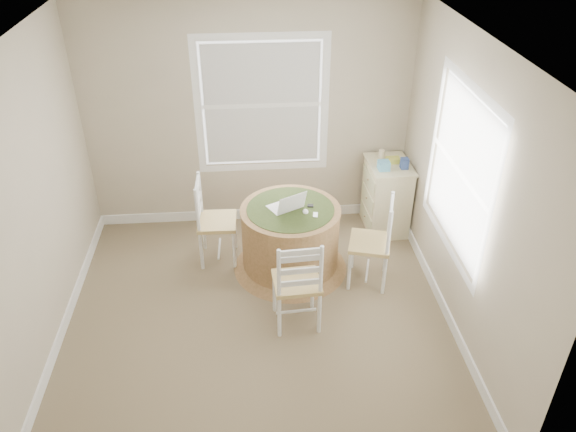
{
  "coord_description": "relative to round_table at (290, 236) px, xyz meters",
  "views": [
    {
      "loc": [
        -0.04,
        -4.01,
        3.69
      ],
      "look_at": [
        0.33,
        0.45,
        0.85
      ],
      "focal_mm": 35.0,
      "sensor_mm": 36.0,
      "label": 1
    }
  ],
  "objects": [
    {
      "name": "chair_left",
      "position": [
        -0.76,
        0.23,
        0.08
      ],
      "size": [
        0.41,
        0.43,
        0.95
      ],
      "primitive_type": null,
      "rotation": [
        0.0,
        0.0,
        1.55
      ],
      "color": "white",
      "rests_on": "ground"
    },
    {
      "name": "cup_cream",
      "position": [
        1.11,
        0.87,
        0.48
      ],
      "size": [
        0.07,
        0.07,
        0.09
      ],
      "primitive_type": "cylinder",
      "color": "beige",
      "rests_on": "corner_chest"
    },
    {
      "name": "box_yellow",
      "position": [
        1.21,
        0.72,
        0.47
      ],
      "size": [
        0.15,
        0.11,
        0.06
      ],
      "primitive_type": "cube",
      "rotation": [
        0.0,
        0.0,
        0.03
      ],
      "color": "#C6C846",
      "rests_on": "corner_chest"
    },
    {
      "name": "corner_chest",
      "position": [
        1.17,
        0.69,
        0.02
      ],
      "size": [
        0.5,
        0.64,
        0.84
      ],
      "rotation": [
        0.0,
        0.0,
        0.03
      ],
      "color": "beige",
      "rests_on": "ground"
    },
    {
      "name": "mouse",
      "position": [
        0.14,
        -0.07,
        0.34
      ],
      "size": [
        0.07,
        0.1,
        0.03
      ],
      "primitive_type": "ellipsoid",
      "rotation": [
        0.0,
        0.0,
        -0.16
      ],
      "color": "white",
      "rests_on": "round_table"
    },
    {
      "name": "phone",
      "position": [
        0.24,
        -0.14,
        0.33
      ],
      "size": [
        0.06,
        0.1,
        0.02
      ],
      "primitive_type": "cube",
      "rotation": [
        0.0,
        0.0,
        -0.16
      ],
      "color": "#B7BABF",
      "rests_on": "round_table"
    },
    {
      "name": "chair_near",
      "position": [
        -0.02,
        -0.84,
        0.08
      ],
      "size": [
        0.44,
        0.43,
        0.95
      ],
      "primitive_type": null,
      "rotation": [
        0.0,
        0.0,
        3.21
      ],
      "color": "white",
      "rests_on": "ground"
    },
    {
      "name": "laptop",
      "position": [
        -0.04,
        0.01,
        0.36
      ],
      "size": [
        0.41,
        0.4,
        0.22
      ],
      "rotation": [
        0.0,
        0.0,
        3.64
      ],
      "color": "white",
      "rests_on": "round_table"
    },
    {
      "name": "box_blue",
      "position": [
        1.31,
        0.56,
        0.5
      ],
      "size": [
        0.08,
        0.08,
        0.12
      ],
      "primitive_type": "cube",
      "rotation": [
        0.0,
        0.0,
        0.03
      ],
      "color": "#2E468A",
      "rests_on": "corner_chest"
    },
    {
      "name": "chair_right",
      "position": [
        0.77,
        -0.29,
        0.08
      ],
      "size": [
        0.5,
        0.51,
        0.95
      ],
      "primitive_type": null,
      "rotation": [
        0.0,
        0.0,
        -1.84
      ],
      "color": "white",
      "rests_on": "ground"
    },
    {
      "name": "tissue_box",
      "position": [
        1.06,
        0.55,
        0.49
      ],
      "size": [
        0.12,
        0.12,
        0.1
      ],
      "primitive_type": "cube",
      "rotation": [
        0.0,
        0.0,
        0.03
      ],
      "color": "#59A7CC",
      "rests_on": "corner_chest"
    },
    {
      "name": "round_table",
      "position": [
        0.0,
        0.0,
        0.0
      ],
      "size": [
        1.2,
        1.2,
        0.73
      ],
      "rotation": [
        0.0,
        0.0,
        -0.16
      ],
      "color": "#A37749",
      "rests_on": "ground"
    },
    {
      "name": "keys",
      "position": [
        0.21,
        0.03,
        0.34
      ],
      "size": [
        0.07,
        0.06,
        0.02
      ],
      "primitive_type": "cube",
      "rotation": [
        0.0,
        0.0,
        -0.16
      ],
      "color": "black",
      "rests_on": "round_table"
    },
    {
      "name": "room",
      "position": [
        -0.21,
        -0.61,
        0.9
      ],
      "size": [
        3.64,
        3.64,
        2.64
      ],
      "color": "#7F6F51",
      "rests_on": "ground"
    }
  ]
}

